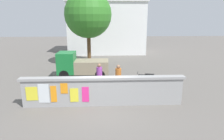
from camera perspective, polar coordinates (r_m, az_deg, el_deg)
name	(u,v)px	position (r m, az deg, el deg)	size (l,w,h in m)	color
ground	(103,67)	(17.85, -2.60, 0.84)	(60.00, 60.00, 0.00)	#605B56
poster_wall	(103,91)	(9.97, -2.57, -5.89)	(8.00, 0.42, 1.46)	#989898
auto_rickshaw_truck	(81,65)	(14.78, -8.84, 1.35)	(3.63, 1.57, 1.85)	black
motorcycle	(147,79)	(12.96, 9.79, -2.57)	(1.87, 0.68, 0.87)	black
bicycle_near	(69,86)	(12.02, -12.01, -4.56)	(1.68, 0.50, 0.95)	black
person_walking	(99,74)	(12.04, -3.59, -1.11)	(0.48, 0.48, 1.62)	purple
person_bystander	(118,75)	(11.73, 1.79, -1.52)	(0.47, 0.47, 1.62)	#3F994C
tree_roadside	(88,15)	(18.42, -6.78, 15.28)	(4.13, 4.13, 6.57)	brown
building_background	(107,26)	(25.49, -1.56, 12.37)	(9.26, 5.56, 6.46)	white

